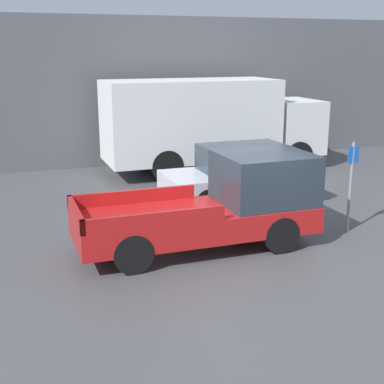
% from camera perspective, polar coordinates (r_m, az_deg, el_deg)
% --- Properties ---
extents(ground_plane, '(60.00, 60.00, 0.00)m').
position_cam_1_polar(ground_plane, '(12.05, 5.75, -5.96)').
color(ground_plane, '#4C4C4F').
extents(building_wall, '(28.00, 0.15, 5.48)m').
position_cam_1_polar(building_wall, '(20.45, -5.96, 10.58)').
color(building_wall, '#56565B').
rests_on(building_wall, ground).
extents(pickup_truck, '(5.29, 1.94, 2.05)m').
position_cam_1_polar(pickup_truck, '(11.88, 3.15, -1.33)').
color(pickup_truck, red).
rests_on(pickup_truck, ground).
extents(car, '(4.43, 2.00, 1.63)m').
position_cam_1_polar(car, '(15.53, 5.31, 2.00)').
color(car, silver).
rests_on(car, ground).
extents(delivery_truck, '(7.93, 2.49, 3.27)m').
position_cam_1_polar(delivery_truck, '(19.15, 1.77, 7.49)').
color(delivery_truck, white).
rests_on(delivery_truck, ground).
extents(parking_sign, '(0.30, 0.07, 2.20)m').
position_cam_1_polar(parking_sign, '(13.24, 16.58, 1.05)').
color(parking_sign, gray).
rests_on(parking_sign, ground).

